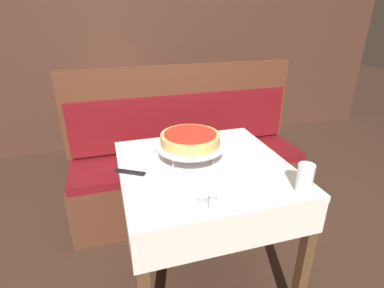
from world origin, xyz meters
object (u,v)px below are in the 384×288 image
Objects in this scene: water_glass_near at (305,178)px; pepper_shaker at (213,202)px; salt_shaker at (202,204)px; condiment_caddy at (126,83)px; deep_dish_pizza at (190,139)px; dining_table_front at (204,184)px; pizza_pan_stand at (190,146)px; pizza_server at (141,174)px; booth_bench at (188,170)px; dining_table_rear at (123,99)px.

water_glass_near is 0.41m from pepper_shaker.
condiment_caddy is at bearing 92.45° from salt_shaker.
deep_dish_pizza is 0.39m from pepper_shaker.
dining_table_front is 2.39× the size of pizza_pan_stand.
water_glass_near reaches higher than dining_table_front.
pizza_server is 0.41m from pepper_shaker.
booth_bench reaches higher than deep_dish_pizza.
booth_bench is (0.13, 0.74, -0.33)m from dining_table_front.
pepper_shaker is at bearing -103.87° from dining_table_front.
condiment_caddy is at bearing -33.92° from dining_table_rear.
deep_dish_pizza is at bearing 80.13° from salt_shaker.
dining_table_front is at bearing -81.54° from dining_table_rear.
pepper_shaker is 0.36× the size of condiment_caddy.
pizza_pan_stand is at bearing 86.51° from pepper_shaker.
booth_bench is 26.81× the size of salt_shaker.
pepper_shaker is (-0.02, -0.38, -0.06)m from pizza_pan_stand.
salt_shaker is at bearing -180.00° from pepper_shaker.
dining_table_front is 0.25m from deep_dish_pizza.
salt_shaker is 0.04m from pepper_shaker.
deep_dish_pizza is at bearing 0.00° from pizza_pan_stand.
dining_table_front is 0.39m from pepper_shaker.
deep_dish_pizza is at bearing -83.49° from dining_table_rear.
pepper_shaker is (-0.21, -1.09, 0.48)m from booth_bench.
deep_dish_pizza is (-0.06, 0.03, 0.24)m from dining_table_front.
water_glass_near is at bearing -27.29° from pizza_server.
water_glass_near is (0.58, -2.06, 0.17)m from dining_table_rear.
condiment_caddy reaches higher than salt_shaker.
pizza_pan_stand is 1.46× the size of pizza_server.
dining_table_rear is 1.72m from deep_dish_pizza.
booth_bench is at bearing 74.91° from pizza_pan_stand.
pizza_pan_stand is 0.27m from pizza_server.
booth_bench reaches higher than pizza_pan_stand.
pizza_server is at bearing 118.22° from salt_shaker.
booth_bench is 14.21× the size of water_glass_near.
booth_bench is 5.12× the size of pizza_pan_stand.
booth_bench is at bearing 74.91° from deep_dish_pizza.
salt_shaker is at bearing -99.87° from deep_dish_pizza.
booth_bench is 0.91m from pizza_pan_stand.
water_glass_near is 0.45m from salt_shaker.
pepper_shaker is (0.22, -0.34, 0.03)m from pizza_server.
booth_bench is 1.14m from condiment_caddy.
pizza_server is 0.71m from water_glass_near.
condiment_caddy is at bearing 97.29° from dining_table_front.
booth_bench is at bearing 78.89° from pepper_shaker.
condiment_caddy is at bearing 93.65° from pepper_shaker.
deep_dish_pizza is at bearing 136.07° from water_glass_near.
deep_dish_pizza is 1.56× the size of condiment_caddy.
dining_table_front is 0.50m from water_glass_near.
pepper_shaker is (0.04, 0.00, -0.00)m from salt_shaker.
booth_bench is 6.17× the size of deep_dish_pizza.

